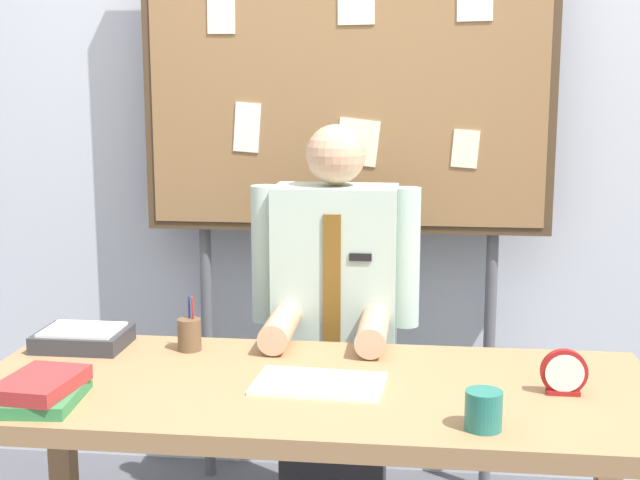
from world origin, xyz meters
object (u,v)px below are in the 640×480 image
person (335,351)px  pen_holder (190,334)px  paper_tray (83,338)px  book_stack (41,390)px  bulletin_board (346,74)px  desk (312,415)px  coffee_mug (484,410)px  open_notebook (319,384)px  desk_clock (564,374)px

person → pen_holder: 0.55m
pen_holder → paper_tray: pen_holder is taller
book_stack → person: bearing=51.9°
bulletin_board → pen_holder: size_ratio=13.63×
bulletin_board → desk: bearing=-90.0°
desk → bulletin_board: 1.31m
coffee_mug → bulletin_board: bearing=109.4°
book_stack → coffee_mug: size_ratio=2.80×
bulletin_board → open_notebook: bearing=-88.7°
person → book_stack: (-0.64, -0.82, 0.13)m
pen_holder → paper_tray: bearing=-178.6°
bulletin_board → book_stack: bulletin_board is taller
paper_tray → person: bearing=26.7°
bulletin_board → coffee_mug: 1.49m
bulletin_board → book_stack: 1.55m
pen_holder → person: bearing=42.0°
desk_clock → desk: bearing=179.4°
desk → open_notebook: bearing=-42.3°
pen_holder → paper_tray: (-0.33, -0.01, -0.02)m
book_stack → desk_clock: bearing=9.6°
desk → pen_holder: bearing=148.6°
book_stack → coffee_mug: bearing=-1.9°
bulletin_board → pen_holder: (-0.39, -0.71, -0.76)m
bulletin_board → book_stack: (-0.64, -1.18, -0.78)m
open_notebook → desk_clock: 0.62m
person → coffee_mug: bearing=-63.4°
coffee_mug → person: bearing=116.6°
pen_holder → open_notebook: bearing=-32.0°
person → paper_tray: person is taller
desk_clock → book_stack: bearing=-170.4°
desk_clock → paper_tray: desk_clock is taller
open_notebook → desk_clock: (0.62, 0.01, 0.05)m
desk_clock → pen_holder: size_ratio=0.74×
desk → paper_tray: 0.77m
person → book_stack: person is taller
desk → coffee_mug: bearing=-31.1°
desk → person: person is taller
bulletin_board → open_notebook: (0.02, -0.97, -0.80)m
pen_holder → coffee_mug: bearing=-31.2°
desk_clock → pen_holder: 1.07m
open_notebook → pen_holder: 0.49m
desk → desk_clock: (0.64, -0.01, 0.14)m
pen_holder → bulletin_board: bearing=61.0°
person → book_stack: size_ratio=5.50×
bulletin_board → pen_holder: bearing=-119.0°
book_stack → paper_tray: (-0.08, 0.46, -0.00)m
open_notebook → paper_tray: size_ratio=1.29×
desk → desk_clock: size_ratio=15.30×
open_notebook → book_stack: bearing=-163.0°
open_notebook → person: bearing=92.0°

